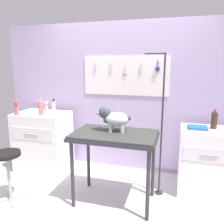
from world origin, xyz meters
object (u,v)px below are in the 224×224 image
object	(u,v)px
stool	(7,162)
pump_bottle_white	(17,110)
soda_bottle	(214,120)
counter_left	(43,141)
grooming_arm	(161,132)
grooming_table	(114,141)
dog	(113,118)
cabinet_right	(206,161)

from	to	relation	value
stool	pump_bottle_white	bearing A→B (deg)	117.75
soda_bottle	counter_left	bearing A→B (deg)	-178.72
grooming_arm	stool	size ratio (longest dim) A/B	2.84
grooming_arm	counter_left	xyz separation A→B (m)	(-1.84, 0.22, -0.38)
pump_bottle_white	soda_bottle	bearing A→B (deg)	5.92
grooming_arm	soda_bottle	bearing A→B (deg)	23.14
grooming_table	soda_bottle	distance (m)	1.31
grooming_table	soda_bottle	world-z (taller)	soda_bottle
stool	soda_bottle	xyz separation A→B (m)	(2.40, 0.95, 0.47)
grooming_arm	pump_bottle_white	size ratio (longest dim) A/B	9.55
grooming_arm	pump_bottle_white	world-z (taller)	grooming_arm
counter_left	grooming_arm	bearing A→B (deg)	-6.73
stool	soda_bottle	size ratio (longest dim) A/B	2.54
stool	soda_bottle	world-z (taller)	soda_bottle
dog	pump_bottle_white	world-z (taller)	dog
grooming_table	cabinet_right	xyz separation A→B (m)	(1.09, 0.54, -0.36)
cabinet_right	soda_bottle	bearing A→B (deg)	46.16
grooming_table	stool	xyz separation A→B (m)	(-1.25, -0.35, -0.28)
dog	counter_left	world-z (taller)	dog
counter_left	soda_bottle	xyz separation A→B (m)	(2.48, 0.06, 0.51)
grooming_arm	cabinet_right	size ratio (longest dim) A/B	2.09
grooming_arm	dog	xyz separation A→B (m)	(-0.55, -0.26, 0.20)
stool	soda_bottle	bearing A→B (deg)	21.61
pump_bottle_white	grooming_arm	bearing A→B (deg)	0.32
grooming_arm	stool	xyz separation A→B (m)	(-1.76, -0.68, -0.33)
cabinet_right	stool	bearing A→B (deg)	-159.22
dog	stool	xyz separation A→B (m)	(-1.22, -0.42, -0.53)
dog	cabinet_right	size ratio (longest dim) A/B	0.49
grooming_arm	grooming_table	bearing A→B (deg)	-147.51
dog	counter_left	bearing A→B (deg)	159.69
grooming_table	pump_bottle_white	bearing A→B (deg)	168.90
grooming_arm	pump_bottle_white	distance (m)	2.12
stool	pump_bottle_white	size ratio (longest dim) A/B	3.36
grooming_arm	counter_left	world-z (taller)	grooming_arm
stool	grooming_arm	bearing A→B (deg)	21.05
grooming_table	pump_bottle_white	xyz separation A→B (m)	(-1.60, 0.31, 0.22)
grooming_table	stool	bearing A→B (deg)	-164.27
stool	soda_bottle	distance (m)	2.63
pump_bottle_white	stool	bearing A→B (deg)	-62.25
pump_bottle_white	grooming_table	bearing A→B (deg)	-11.10
dog	soda_bottle	bearing A→B (deg)	24.31
soda_bottle	pump_bottle_white	bearing A→B (deg)	-174.08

